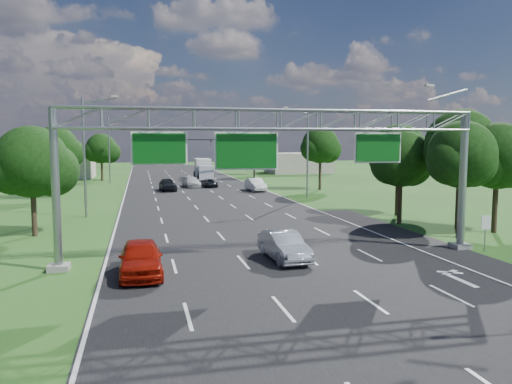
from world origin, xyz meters
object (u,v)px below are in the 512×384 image
object	(u,v)px
box_truck	(203,169)
traffic_signal	(233,149)
silver_sedan	(284,246)
red_coupe	(141,258)
sign_gantry	(280,131)
regulatory_sign	(486,226)

from	to	relation	value
box_truck	traffic_signal	bearing A→B (deg)	-59.57
silver_sedan	box_truck	bearing A→B (deg)	83.05
red_coupe	traffic_signal	bearing A→B (deg)	74.97
sign_gantry	regulatory_sign	world-z (taller)	sign_gantry
sign_gantry	silver_sedan	world-z (taller)	sign_gantry
silver_sedan	box_truck	size ratio (longest dim) A/B	0.52
sign_gantry	traffic_signal	bearing A→B (deg)	82.32
regulatory_sign	red_coupe	bearing A→B (deg)	-177.57
sign_gantry	regulatory_sign	size ratio (longest dim) A/B	11.19
sign_gantry	silver_sedan	bearing A→B (deg)	-72.03
red_coupe	silver_sedan	bearing A→B (deg)	10.72
silver_sedan	box_truck	xyz separation A→B (m)	(3.20, 60.72, 0.83)
regulatory_sign	box_truck	distance (m)	61.97
traffic_signal	red_coupe	size ratio (longest dim) A/B	2.47
sign_gantry	traffic_signal	xyz separation A→B (m)	(7.15, 53.00, -1.72)
regulatory_sign	box_truck	world-z (taller)	box_truck
box_truck	regulatory_sign	bearing A→B (deg)	-79.02
sign_gantry	silver_sedan	xyz separation A→B (m)	(0.13, -0.40, -6.13)
red_coupe	box_truck	bearing A→B (deg)	80.04
regulatory_sign	silver_sedan	size ratio (longest dim) A/B	0.45
traffic_signal	box_truck	xyz separation A→B (m)	(-3.82, 7.32, -3.58)
regulatory_sign	red_coupe	distance (m)	19.47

